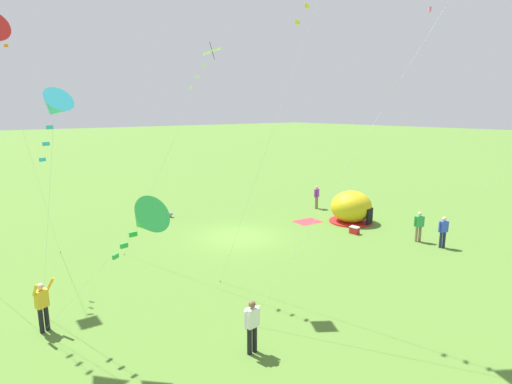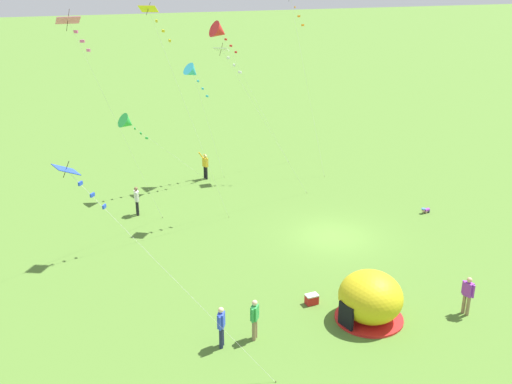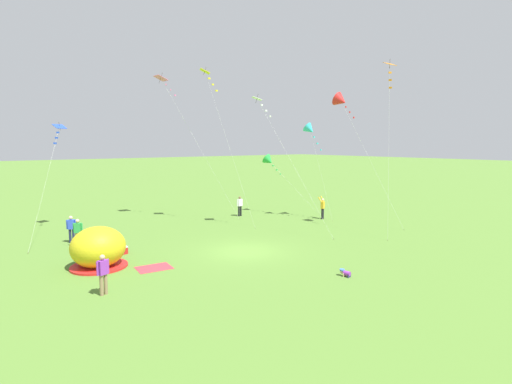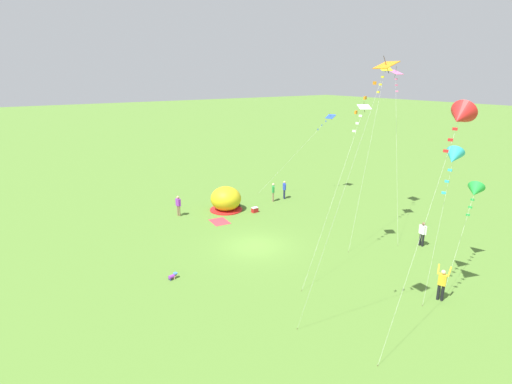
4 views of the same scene
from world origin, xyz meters
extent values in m
plane|color=#517A2D|center=(0.00, 0.00, 0.00)|extent=(300.00, 300.00, 0.00)
ellipsoid|color=gold|center=(-7.66, 2.12, 1.05)|extent=(2.70, 2.60, 2.10)
cylinder|color=red|center=(-7.66, 2.12, 0.05)|extent=(2.81, 2.81, 0.10)
cube|color=black|center=(-7.98, 3.35, 0.55)|extent=(0.81, 0.31, 1.10)
cube|color=#CC333D|center=(-5.51, 0.28, 0.01)|extent=(1.83, 1.48, 0.01)
cube|color=red|center=(-5.81, 3.87, 0.19)|extent=(0.39, 0.54, 0.38)
cube|color=white|center=(-5.81, 3.87, 0.41)|extent=(0.40, 0.55, 0.06)
cylinder|color=purple|center=(1.16, -6.57, 0.17)|extent=(0.28, 0.36, 0.22)
sphere|color=tan|center=(1.11, -6.31, 0.20)|extent=(0.19, 0.19, 0.19)
cylinder|color=#3F72CC|center=(1.11, -6.31, 0.29)|extent=(0.24, 0.24, 0.06)
cylinder|color=tan|center=(1.04, -6.47, 0.09)|extent=(0.07, 0.07, 0.17)
cylinder|color=tan|center=(1.23, -6.43, 0.09)|extent=(0.07, 0.07, 0.17)
cylinder|color=navy|center=(1.10, -6.70, 0.07)|extent=(0.09, 0.09, 0.13)
cylinder|color=navy|center=(1.26, -6.67, 0.07)|extent=(0.09, 0.09, 0.13)
cylinder|color=#8C7251|center=(-8.72, -1.89, 0.44)|extent=(0.15, 0.15, 0.88)
cylinder|color=#8C7251|center=(-8.53, -1.83, 0.44)|extent=(0.15, 0.15, 0.88)
cube|color=purple|center=(-8.63, -1.86, 1.18)|extent=(0.44, 0.35, 0.60)
sphere|color=tan|center=(-8.63, -1.86, 1.61)|extent=(0.22, 0.22, 0.22)
cylinder|color=purple|center=(-8.87, -1.94, 1.18)|extent=(0.09, 0.09, 0.58)
cylinder|color=purple|center=(-8.39, -1.78, 1.18)|extent=(0.09, 0.09, 0.58)
cylinder|color=#1E2347|center=(-7.41, 8.32, 0.44)|extent=(0.15, 0.15, 0.88)
cylinder|color=#1E2347|center=(-7.59, 8.41, 0.44)|extent=(0.15, 0.15, 0.88)
cube|color=blue|center=(-7.50, 8.36, 1.18)|extent=(0.45, 0.39, 0.60)
sphere|color=beige|center=(-7.50, 8.36, 1.61)|extent=(0.22, 0.22, 0.22)
cylinder|color=blue|center=(-7.28, 8.25, 1.18)|extent=(0.09, 0.09, 0.58)
cylinder|color=blue|center=(-7.72, 8.48, 1.18)|extent=(0.09, 0.09, 0.58)
cylinder|color=black|center=(10.96, 4.16, 0.44)|extent=(0.15, 0.15, 0.88)
cylinder|color=black|center=(11.14, 4.24, 0.44)|extent=(0.15, 0.15, 0.88)
cube|color=gold|center=(11.05, 4.20, 1.18)|extent=(0.44, 0.37, 0.60)
sphere|color=beige|center=(11.05, 4.20, 1.61)|extent=(0.22, 0.22, 0.22)
cylinder|color=gold|center=(10.75, 4.24, 1.64)|extent=(0.28, 0.37, 0.50)
cylinder|color=gold|center=(11.24, 4.44, 1.64)|extent=(0.17, 0.39, 0.50)
cylinder|color=#8C7251|center=(-7.51, 7.07, 0.44)|extent=(0.15, 0.15, 0.88)
cylinder|color=#8C7251|center=(-7.36, 6.95, 0.44)|extent=(0.15, 0.15, 0.88)
cube|color=green|center=(-7.43, 7.01, 1.18)|extent=(0.45, 0.42, 0.60)
sphere|color=beige|center=(-7.43, 7.01, 1.61)|extent=(0.22, 0.22, 0.22)
cylinder|color=green|center=(-7.63, 7.16, 1.18)|extent=(0.09, 0.09, 0.58)
cylinder|color=green|center=(-7.24, 6.86, 1.18)|extent=(0.09, 0.09, 0.58)
cylinder|color=black|center=(6.25, 9.49, 0.44)|extent=(0.15, 0.15, 0.88)
cylinder|color=black|center=(6.45, 9.49, 0.44)|extent=(0.15, 0.15, 0.88)
cube|color=white|center=(6.35, 9.49, 1.18)|extent=(0.38, 0.24, 0.60)
sphere|color=brown|center=(6.35, 9.49, 1.61)|extent=(0.22, 0.22, 0.22)
cylinder|color=white|center=(6.10, 9.48, 1.18)|extent=(0.09, 0.09, 0.58)
cylinder|color=white|center=(6.60, 9.49, 1.18)|extent=(0.09, 0.09, 0.58)
cylinder|color=silver|center=(3.05, 10.31, 5.74)|extent=(4.76, 4.19, 11.48)
cylinder|color=brown|center=(5.43, 8.22, 0.03)|extent=(0.03, 0.03, 0.06)
cube|color=pink|center=(1.53, 11.65, 10.12)|extent=(0.20, 0.17, 0.12)
cylinder|color=silver|center=(10.30, 6.77, 2.36)|extent=(1.71, 5.08, 4.72)
cylinder|color=brown|center=(11.15, 4.23, 0.03)|extent=(0.03, 0.03, 0.06)
cone|color=green|center=(9.45, 9.30, 4.72)|extent=(1.27, 1.38, 1.20)
cube|color=green|center=(9.59, 8.88, 4.29)|extent=(0.20, 0.07, 0.12)
cube|color=green|center=(9.71, 8.53, 3.92)|extent=(0.21, 0.09, 0.12)
cube|color=green|center=(9.83, 8.17, 3.56)|extent=(0.20, 0.16, 0.12)
cylinder|color=silver|center=(-8.49, 10.20, 3.74)|extent=(3.31, 6.09, 7.48)
cylinder|color=brown|center=(-10.14, 7.15, 0.03)|extent=(0.03, 0.03, 0.06)
cylinder|color=silver|center=(3.45, 6.66, 5.86)|extent=(1.66, 4.16, 11.71)
cylinder|color=brown|center=(4.28, 4.59, 0.03)|extent=(0.03, 0.03, 0.06)
cube|color=yellow|center=(2.89, 8.06, 10.68)|extent=(0.21, 0.12, 0.12)
cube|color=yellow|center=(3.02, 7.74, 10.20)|extent=(0.21, 0.09, 0.12)
cylinder|color=silver|center=(9.92, -2.64, 5.83)|extent=(2.23, 1.89, 11.65)
cylinder|color=brown|center=(8.81, -3.58, 0.03)|extent=(0.03, 0.03, 0.06)
cube|color=orange|center=(10.31, -2.31, 9.94)|extent=(0.14, 0.21, 0.12)
cylinder|color=silver|center=(5.44, 1.78, 4.73)|extent=(1.79, 5.96, 9.47)
cylinder|color=brown|center=(6.33, -1.19, 0.03)|extent=(0.03, 0.03, 0.06)
cube|color=white|center=(4.55, 4.76, 9.47)|extent=(0.94, 0.95, 0.25)
cylinder|color=#332314|center=(4.55, 4.76, 9.48)|extent=(0.09, 0.23, 0.65)
cube|color=white|center=(4.67, 4.34, 8.98)|extent=(0.21, 0.13, 0.12)
cube|color=white|center=(4.78, 4.00, 8.57)|extent=(0.21, 0.09, 0.12)
cube|color=white|center=(4.88, 3.65, 8.16)|extent=(0.20, 0.16, 0.12)
cylinder|color=silver|center=(10.57, 3.98, 3.69)|extent=(0.65, 2.08, 7.38)
cylinder|color=brown|center=(10.89, 2.95, 0.03)|extent=(0.03, 0.03, 0.06)
cone|color=#33B7D1|center=(10.25, 5.02, 7.38)|extent=(1.17, 1.33, 1.14)
cube|color=#33B7D1|center=(10.36, 4.67, 6.78)|extent=(0.21, 0.10, 0.12)
cube|color=#33B7D1|center=(10.46, 4.37, 6.26)|extent=(0.21, 0.10, 0.12)
cube|color=#33B7D1|center=(10.55, 4.07, 5.75)|extent=(0.21, 0.14, 0.12)
camera|label=1|loc=(13.07, 18.14, 7.31)|focal=28.00mm
camera|label=2|loc=(-26.10, 13.37, 13.75)|focal=42.00mm
camera|label=3|loc=(-13.36, -18.36, 6.26)|focal=28.00mm
camera|label=4|loc=(20.91, -14.05, 11.34)|focal=28.00mm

